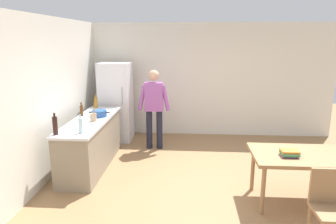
% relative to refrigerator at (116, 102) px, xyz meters
% --- Properties ---
extents(ground_plane, '(14.00, 14.00, 0.00)m').
position_rel_refrigerator_xyz_m(ground_plane, '(1.90, -2.40, -0.90)').
color(ground_plane, '#936D47').
extents(wall_back, '(6.40, 0.12, 2.70)m').
position_rel_refrigerator_xyz_m(wall_back, '(1.90, 0.60, 0.45)').
color(wall_back, silver).
rests_on(wall_back, ground_plane).
extents(wall_left, '(0.12, 5.60, 2.70)m').
position_rel_refrigerator_xyz_m(wall_left, '(-0.70, -2.20, 0.45)').
color(wall_left, silver).
rests_on(wall_left, ground_plane).
extents(kitchen_counter, '(0.64, 2.20, 0.90)m').
position_rel_refrigerator_xyz_m(kitchen_counter, '(-0.10, -1.60, -0.45)').
color(kitchen_counter, gray).
rests_on(kitchen_counter, ground_plane).
extents(refrigerator, '(0.70, 0.67, 1.80)m').
position_rel_refrigerator_xyz_m(refrigerator, '(0.00, 0.00, 0.00)').
color(refrigerator, white).
rests_on(refrigerator, ground_plane).
extents(person, '(0.70, 0.22, 1.70)m').
position_rel_refrigerator_xyz_m(person, '(0.95, -0.55, 0.08)').
color(person, '#1E1E2D').
rests_on(person, ground_plane).
extents(dining_table, '(1.40, 0.90, 0.75)m').
position_rel_refrigerator_xyz_m(dining_table, '(3.30, -2.70, -0.23)').
color(dining_table, '#9E754C').
rests_on(dining_table, ground_plane).
extents(chair, '(0.42, 0.42, 0.91)m').
position_rel_refrigerator_xyz_m(chair, '(3.30, -3.67, -0.37)').
color(chair, '#9E754C').
rests_on(chair, ground_plane).
extents(cooking_pot, '(0.40, 0.28, 0.12)m').
position_rel_refrigerator_xyz_m(cooking_pot, '(0.00, -1.37, 0.06)').
color(cooking_pot, '#285193').
rests_on(cooking_pot, kitchen_counter).
extents(utensil_jar, '(0.11, 0.11, 0.32)m').
position_rel_refrigerator_xyz_m(utensil_jar, '(0.00, -1.71, 0.08)').
color(utensil_jar, tan).
rests_on(utensil_jar, kitchen_counter).
extents(bottle_water_clear, '(0.07, 0.07, 0.30)m').
position_rel_refrigerator_xyz_m(bottle_water_clear, '(0.03, -2.43, 0.13)').
color(bottle_water_clear, silver).
rests_on(bottle_water_clear, kitchen_counter).
extents(bottle_wine_dark, '(0.08, 0.08, 0.34)m').
position_rel_refrigerator_xyz_m(bottle_wine_dark, '(-0.34, -2.52, 0.15)').
color(bottle_wine_dark, black).
rests_on(bottle_wine_dark, kitchen_counter).
extents(bottle_oil_amber, '(0.06, 0.06, 0.28)m').
position_rel_refrigerator_xyz_m(bottle_oil_amber, '(-0.28, -0.65, 0.12)').
color(bottle_oil_amber, '#996619').
rests_on(bottle_oil_amber, kitchen_counter).
extents(bottle_beer_brown, '(0.06, 0.06, 0.26)m').
position_rel_refrigerator_xyz_m(bottle_beer_brown, '(-0.34, -1.35, 0.11)').
color(bottle_beer_brown, '#5B3314').
rests_on(bottle_beer_brown, kitchen_counter).
extents(book_stack, '(0.24, 0.20, 0.09)m').
position_rel_refrigerator_xyz_m(book_stack, '(3.08, -2.80, -0.10)').
color(book_stack, '#753D7F').
rests_on(book_stack, dining_table).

